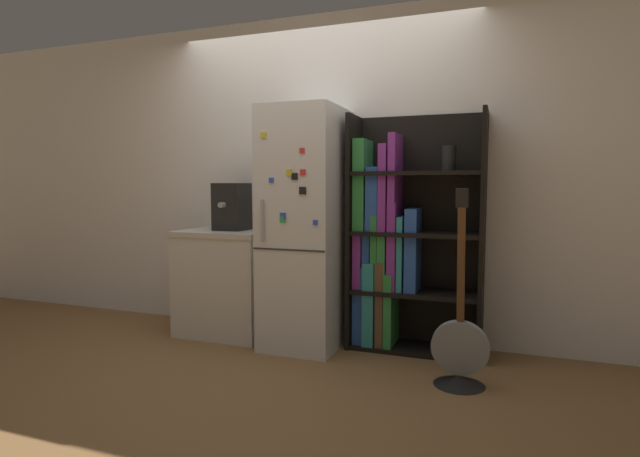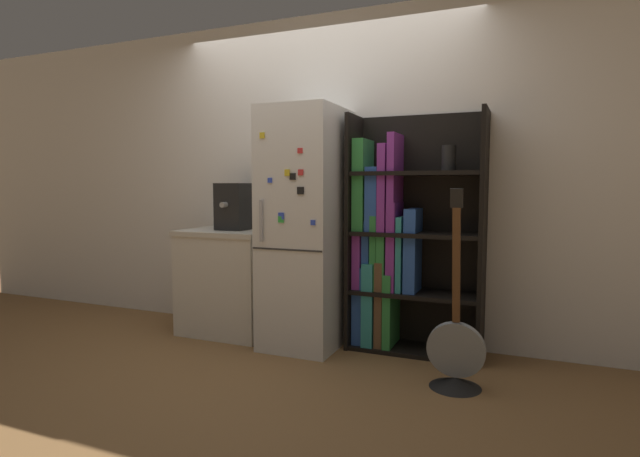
{
  "view_description": "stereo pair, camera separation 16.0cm",
  "coord_description": "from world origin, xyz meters",
  "views": [
    {
      "loc": [
        1.42,
        -3.4,
        1.23
      ],
      "look_at": [
        0.1,
        0.15,
        0.9
      ],
      "focal_mm": 28.0,
      "sensor_mm": 36.0,
      "label": 1
    },
    {
      "loc": [
        1.57,
        -3.34,
        1.23
      ],
      "look_at": [
        0.1,
        0.15,
        0.9
      ],
      "focal_mm": 28.0,
      "sensor_mm": 36.0,
      "label": 2
    }
  ],
  "objects": [
    {
      "name": "kitchen_counter",
      "position": [
        -0.72,
        0.17,
        0.43
      ],
      "size": [
        0.76,
        0.59,
        0.86
      ],
      "color": "silver",
      "rests_on": "ground_plane"
    },
    {
      "name": "refrigerator",
      "position": [
        -0.0,
        0.12,
        0.9
      ],
      "size": [
        0.56,
        0.69,
        1.81
      ],
      "color": "white",
      "rests_on": "ground_plane"
    },
    {
      "name": "ground_plane",
      "position": [
        0.0,
        0.0,
        0.0
      ],
      "size": [
        16.0,
        16.0,
        0.0
      ],
      "primitive_type": "plane",
      "color": "olive"
    },
    {
      "name": "guitar",
      "position": [
        1.19,
        -0.3,
        0.17
      ],
      "size": [
        0.35,
        0.32,
        1.21
      ],
      "color": "black",
      "rests_on": "ground_plane"
    },
    {
      "name": "wall_back",
      "position": [
        0.0,
        0.47,
        1.3
      ],
      "size": [
        8.0,
        0.05,
        2.6
      ],
      "color": "white",
      "rests_on": "ground_plane"
    },
    {
      "name": "bookshelf",
      "position": [
        0.67,
        0.29,
        0.79
      ],
      "size": [
        0.97,
        0.38,
        1.76
      ],
      "color": "black",
      "rests_on": "ground_plane"
    },
    {
      "name": "espresso_machine",
      "position": [
        -0.69,
        0.2,
        1.06
      ],
      "size": [
        0.24,
        0.31,
        0.39
      ],
      "color": "black",
      "rests_on": "kitchen_counter"
    }
  ]
}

